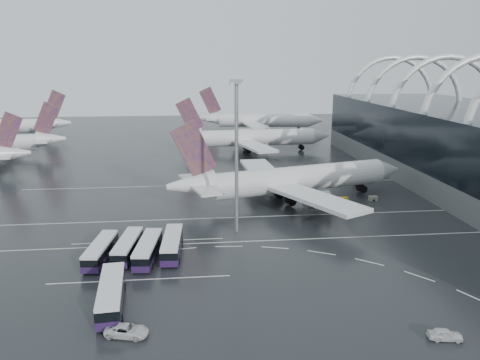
{
  "coord_description": "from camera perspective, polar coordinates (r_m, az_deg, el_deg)",
  "views": [
    {
      "loc": [
        -15.46,
        -83.24,
        32.69
      ],
      "look_at": [
        -4.93,
        17.1,
        7.0
      ],
      "focal_mm": 35.0,
      "sensor_mm": 36.0,
      "label": 1
    }
  ],
  "objects": [
    {
      "name": "lane_marking_far",
      "position": [
        128.44,
        1.12,
        -0.46
      ],
      "size": [
        120.0,
        0.25,
        0.01
      ],
      "primitive_type": "cube",
      "color": "silver",
      "rests_on": "ground"
    },
    {
      "name": "bus_row_far_a",
      "position": [
        68.01,
        -15.43,
        -13.22
      ],
      "size": [
        4.34,
        14.02,
        3.4
      ],
      "rotation": [
        0.0,
        0.0,
        1.66
      ],
      "color": "#291239",
      "rests_on": "ground"
    },
    {
      "name": "airliner_gate_c",
      "position": [
        223.49,
        2.1,
        7.24
      ],
      "size": [
        59.76,
        54.7,
        21.28
      ],
      "rotation": [
        0.0,
        0.0,
        -0.13
      ],
      "color": "silver",
      "rests_on": "ground"
    },
    {
      "name": "gse_cart_belly_a",
      "position": [
        114.37,
        12.45,
        -2.36
      ],
      "size": [
        2.16,
        1.28,
        1.18
      ],
      "primitive_type": "cube",
      "color": "#C08919",
      "rests_on": "ground"
    },
    {
      "name": "bus_row_near_c",
      "position": [
        81.73,
        -11.18,
        -8.25
      ],
      "size": [
        4.22,
        13.12,
        3.17
      ],
      "rotation": [
        0.0,
        0.0,
        1.47
      ],
      "color": "#291239",
      "rests_on": "ground"
    },
    {
      "name": "floodlight_mast",
      "position": [
        88.35,
        -0.43,
        5.07
      ],
      "size": [
        2.26,
        2.26,
        29.49
      ],
      "color": "gray",
      "rests_on": "ground"
    },
    {
      "name": "bus_row_near_b",
      "position": [
        83.76,
        -13.53,
        -7.87
      ],
      "size": [
        4.19,
        12.61,
        3.05
      ],
      "rotation": [
        0.0,
        0.0,
        1.46
      ],
      "color": "#291239",
      "rests_on": "ground"
    },
    {
      "name": "jet_remote_far",
      "position": [
        225.51,
        -25.61,
        5.94
      ],
      "size": [
        47.84,
        38.5,
        20.89
      ],
      "rotation": [
        0.0,
        0.0,
        3.18
      ],
      "color": "silver",
      "rests_on": "ground"
    },
    {
      "name": "ground",
      "position": [
        90.76,
        4.25,
        -6.87
      ],
      "size": [
        420.0,
        420.0,
        0.0
      ],
      "primitive_type": "plane",
      "color": "black",
      "rests_on": "ground"
    },
    {
      "name": "gse_cart_belly_e",
      "position": [
        121.84,
        7.08,
        -1.09
      ],
      "size": [
        2.23,
        1.32,
        1.22
      ],
      "primitive_type": "cube",
      "color": "#C08919",
      "rests_on": "ground"
    },
    {
      "name": "van_curve_b",
      "position": [
        64.37,
        23.73,
        -16.85
      ],
      "size": [
        4.3,
        2.35,
        1.39
      ],
      "primitive_type": "imported",
      "rotation": [
        0.0,
        0.0,
        1.39
      ],
      "color": "silver",
      "rests_on": "ground"
    },
    {
      "name": "airliner_gate_b",
      "position": [
        173.24,
        1.21,
        5.11
      ],
      "size": [
        58.49,
        52.61,
        20.33
      ],
      "rotation": [
        0.0,
        0.0,
        0.05
      ],
      "color": "silver",
      "rests_on": "ground"
    },
    {
      "name": "lane_marking_near",
      "position": [
        88.93,
        4.48,
        -7.33
      ],
      "size": [
        120.0,
        0.25,
        0.01
      ],
      "primitive_type": "cube",
      "color": "silver",
      "rests_on": "ground"
    },
    {
      "name": "bus_bay_line_south",
      "position": [
        75.25,
        -12.16,
        -11.8
      ],
      "size": [
        28.0,
        0.25,
        0.01
      ],
      "primitive_type": "cube",
      "color": "silver",
      "rests_on": "ground"
    },
    {
      "name": "bus_row_near_a",
      "position": [
        83.21,
        -16.62,
        -8.22
      ],
      "size": [
        4.2,
        12.71,
        3.07
      ],
      "rotation": [
        0.0,
        0.0,
        1.46
      ],
      "color": "#291239",
      "rests_on": "ground"
    },
    {
      "name": "bus_row_near_d",
      "position": [
        83.07,
        -8.28,
        -7.73
      ],
      "size": [
        3.58,
        13.13,
        3.2
      ],
      "rotation": [
        0.0,
        0.0,
        1.52
      ],
      "color": "#291239",
      "rests_on": "ground"
    },
    {
      "name": "gse_cart_belly_d",
      "position": [
        117.38,
        15.91,
        -2.17
      ],
      "size": [
        2.02,
        1.2,
        1.1
      ],
      "primitive_type": "cube",
      "color": "slate",
      "rests_on": "ground"
    },
    {
      "name": "airliner_main",
      "position": [
        111.53,
        5.99,
        -0.06
      ],
      "size": [
        60.46,
        52.3,
        20.76
      ],
      "rotation": [
        0.0,
        0.0,
        0.27
      ],
      "color": "silver",
      "rests_on": "ground"
    },
    {
      "name": "lane_marking_mid",
      "position": [
        101.88,
        3.06,
        -4.45
      ],
      "size": [
        120.0,
        0.25,
        0.01
      ],
      "primitive_type": "cube",
      "color": "silver",
      "rests_on": "ground"
    },
    {
      "name": "gse_cart_belly_b",
      "position": [
        129.78,
        13.91,
        -0.5
      ],
      "size": [
        1.9,
        1.12,
        1.03
      ],
      "primitive_type": "cube",
      "color": "slate",
      "rests_on": "ground"
    },
    {
      "name": "bus_bay_line_north",
      "position": [
        89.84,
        -11.12,
        -7.33
      ],
      "size": [
        28.0,
        0.25,
        0.01
      ],
      "primitive_type": "cube",
      "color": "silver",
      "rests_on": "ground"
    },
    {
      "name": "jet_remote_mid",
      "position": [
        183.02,
        -26.97,
        4.02
      ],
      "size": [
        44.24,
        35.66,
        19.26
      ],
      "rotation": [
        0.0,
        0.0,
        3.22
      ],
      "color": "silver",
      "rests_on": "ground"
    },
    {
      "name": "van_curve_a",
      "position": [
        61.6,
        -13.64,
        -17.4
      ],
      "size": [
        5.75,
        3.61,
        1.48
      ],
      "primitive_type": "imported",
      "rotation": [
        0.0,
        0.0,
        1.34
      ],
      "color": "silver",
      "rests_on": "ground"
    }
  ]
}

